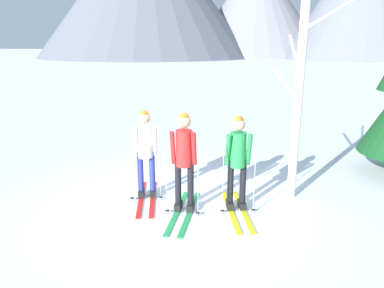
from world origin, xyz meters
name	(u,v)px	position (x,y,z in m)	size (l,w,h in m)	color
ground_plane	(180,204)	(0.00, 0.00, 0.00)	(400.00, 400.00, 0.00)	white
skier_in_white	(146,149)	(-0.69, 0.23, 0.95)	(0.71, 1.67, 1.69)	red
skier_in_red	(184,157)	(0.14, -0.22, 0.99)	(0.61, 1.73, 1.76)	green
skier_in_green	(237,158)	(1.03, 0.01, 0.95)	(0.71, 1.67, 1.69)	yellow
birch_tree_tall	(299,92)	(2.04, 0.73, 2.02)	(1.26, 0.88, 3.93)	silver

